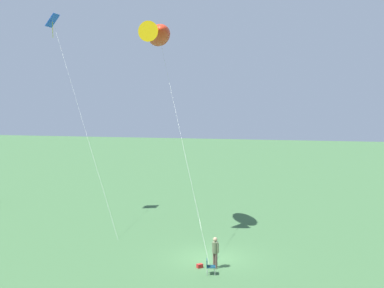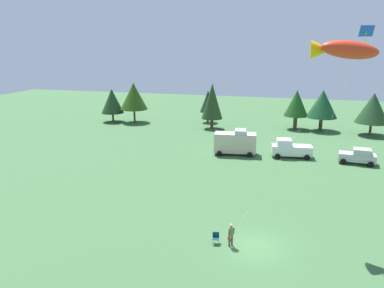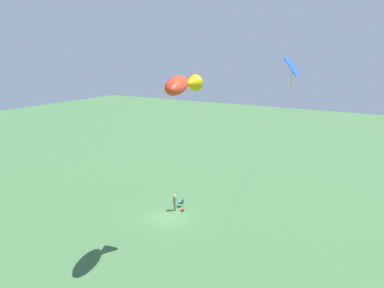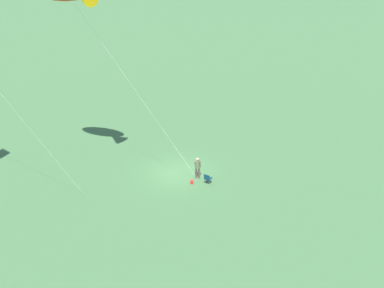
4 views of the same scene
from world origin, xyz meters
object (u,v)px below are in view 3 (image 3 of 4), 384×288
Objects in this scene: person_kite_flyer at (175,201)px; folding_chair at (182,202)px; backpack_on_grass at (183,210)px; kite_large_fish at (180,85)px; kite_diamond_blue at (289,75)px.

folding_chair is at bearing -138.61° from person_kite_flyer.
kite_large_fish is at bearing 31.61° from backpack_on_grass.
backpack_on_grass is (0.93, 0.70, -0.38)m from folding_chair.
backpack_on_grass is 21.87m from kite_diamond_blue.
person_kite_flyer is at bearing -142.86° from kite_large_fish.
kite_diamond_blue reaches higher than backpack_on_grass.
backpack_on_grass is 0.02× the size of kite_diamond_blue.
kite_large_fish is at bearing 111.03° from folding_chair.
backpack_on_grass is at bearing -126.26° from kite_diamond_blue.
kite_diamond_blue is at bearing 53.74° from backpack_on_grass.
folding_chair is 22.47m from kite_diamond_blue.
kite_diamond_blue is (9.41, 13.93, 13.75)m from person_kite_flyer.
backpack_on_grass is at bearing -148.39° from kite_large_fish.
kite_large_fish is 9.26m from kite_diamond_blue.
folding_chair is 0.05× the size of kite_diamond_blue.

